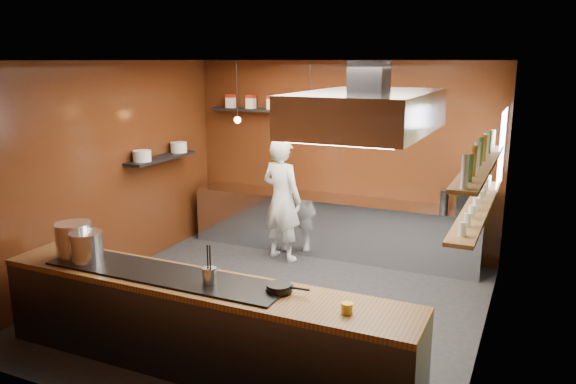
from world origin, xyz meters
The scene contains 26 objects.
floor centered at (0.00, 0.00, 0.00)m, with size 5.00×5.00×0.00m, color black.
back_wall centered at (0.00, 2.50, 1.50)m, with size 5.00×5.00×0.00m, color #37160A.
left_wall centered at (-2.50, 0.00, 1.50)m, with size 5.00×5.00×0.00m, color #37160A.
right_wall centered at (2.50, 0.00, 1.50)m, with size 5.00×5.00×0.00m, color brown.
ceiling centered at (0.00, 0.00, 3.00)m, with size 5.00×5.00×0.00m, color silver.
window_pane centered at (2.45, 1.70, 1.90)m, with size 1.00×1.00×0.00m, color white.
prep_counter centered at (0.00, 2.17, 0.45)m, with size 4.60×0.65×0.90m, color silver.
pass_counter centered at (0.00, -1.60, 0.47)m, with size 4.40×0.72×0.94m.
tin_shelf centered at (-0.90, 2.36, 2.20)m, with size 2.60×0.26×0.04m, color black.
plate_shelf centered at (-2.34, 1.00, 1.55)m, with size 0.30×1.40×0.04m, color black.
bottle_shelf_upper centered at (2.34, 0.30, 1.92)m, with size 0.26×2.80×0.04m, color brown.
bottle_shelf_lower centered at (2.34, 0.30, 1.45)m, with size 0.26×2.80×0.04m, color brown.
extractor_hood centered at (1.30, -0.40, 2.51)m, with size 1.20×2.00×0.72m.
pendant_left centered at (-1.40, 1.70, 2.15)m, with size 0.10×0.10×0.95m.
pendant_right centered at (-0.20, 1.70, 2.15)m, with size 0.10×0.10×0.95m.
storage_tins centered at (-0.75, 2.36, 2.33)m, with size 2.43×0.13×0.22m.
plate_stacks centered at (-2.34, 1.00, 1.65)m, with size 0.26×1.16×0.16m.
bottles centered at (2.34, 0.30, 2.06)m, with size 0.06×2.66×0.24m.
wine_glasses centered at (2.34, 0.30, 1.53)m, with size 0.07×2.37×0.13m.
stockpot_large centered at (-1.55, -1.60, 1.13)m, with size 0.38×0.38×0.37m, color silver.
stockpot_small centered at (-1.32, -1.66, 1.10)m, with size 0.34×0.34×0.32m, color silver.
utensil_crock centered at (0.19, -1.66, 1.02)m, with size 0.13×0.13×0.17m, color silver.
frying_pan centered at (0.85, -1.52, 0.97)m, with size 0.42×0.25×0.06m.
butter_jar centered at (1.55, -1.66, 0.96)m, with size 0.10×0.10×0.09m, color gold.
espresso_machine centered at (2.10, 2.20, 1.10)m, with size 0.39×0.37×0.39m, color black.
chef centered at (-0.60, 1.60, 0.94)m, with size 0.69×0.45×1.88m, color silver.
Camera 1 is at (2.92, -5.85, 3.01)m, focal length 35.00 mm.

